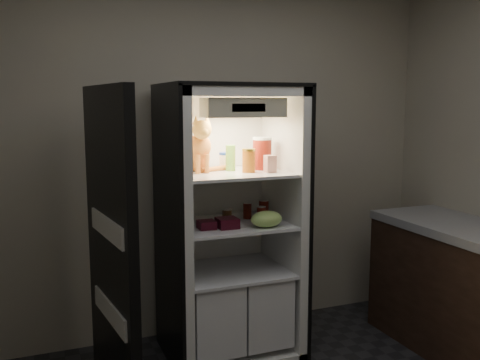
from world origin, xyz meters
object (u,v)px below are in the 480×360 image
at_px(tabby_cat, 198,150).
at_px(soda_can_c, 261,215).
at_px(berry_box_right, 227,223).
at_px(refrigerator, 228,242).
at_px(soda_can_a, 247,211).
at_px(grape_bag, 267,219).
at_px(parmesan_shaker, 231,158).
at_px(cream_carton, 270,164).
at_px(mayo_tub, 225,161).
at_px(soda_can_b, 264,209).
at_px(pepper_jar, 262,153).
at_px(condiment_jar, 227,215).
at_px(berry_box_left, 207,225).
at_px(salsa_jar, 249,160).

relative_size(tabby_cat, soda_can_c, 3.32).
bearing_deg(berry_box_right, refrigerator, 67.48).
xyz_separation_m(soda_can_a, grape_bag, (0.02, -0.29, -0.00)).
distance_m(parmesan_shaker, grape_bag, 0.49).
distance_m(tabby_cat, cream_carton, 0.49).
height_order(soda_can_a, soda_can_c, soda_can_c).
bearing_deg(berry_box_right, mayo_tub, 72.11).
bearing_deg(soda_can_b, soda_can_c, -120.54).
bearing_deg(pepper_jar, berry_box_right, -152.44).
relative_size(refrigerator, cream_carton, 16.48).
bearing_deg(parmesan_shaker, refrigerator, 156.59).
xyz_separation_m(soda_can_a, condiment_jar, (-0.17, -0.04, -0.01)).
distance_m(mayo_tub, pepper_jar, 0.26).
distance_m(soda_can_c, berry_box_left, 0.40).
bearing_deg(mayo_tub, soda_can_a, -25.21).
height_order(soda_can_c, grape_bag, soda_can_c).
bearing_deg(soda_can_b, parmesan_shaker, 177.60).
relative_size(soda_can_a, grape_bag, 0.52).
distance_m(soda_can_a, berry_box_right, 0.32).
relative_size(tabby_cat, pepper_jar, 1.70).
bearing_deg(parmesan_shaker, pepper_jar, -4.26).
bearing_deg(soda_can_b, cream_carton, -101.06).
xyz_separation_m(salsa_jar, pepper_jar, (0.14, 0.10, 0.03)).
relative_size(soda_can_c, condiment_jar, 1.24).
height_order(mayo_tub, berry_box_left, mayo_tub).
bearing_deg(grape_bag, cream_carton, 53.46).
bearing_deg(berry_box_left, parmesan_shaker, 35.38).
distance_m(parmesan_shaker, soda_can_c, 0.44).
xyz_separation_m(mayo_tub, salsa_jar, (0.09, -0.22, 0.02)).
bearing_deg(parmesan_shaker, cream_carton, -40.14).
bearing_deg(cream_carton, salsa_jar, 155.71).
distance_m(tabby_cat, berry_box_right, 0.53).
xyz_separation_m(refrigerator, condiment_jar, (-0.02, -0.02, 0.19)).
distance_m(pepper_jar, condiment_jar, 0.49).
relative_size(refrigerator, soda_can_a, 16.69).
xyz_separation_m(grape_bag, berry_box_left, (-0.38, 0.10, -0.03)).
bearing_deg(berry_box_left, pepper_jar, 17.68).
bearing_deg(salsa_jar, parmesan_shaker, 124.63).
xyz_separation_m(refrigerator, pepper_jar, (0.24, -0.02, 0.61)).
relative_size(parmesan_shaker, salsa_jar, 1.11).
bearing_deg(mayo_tub, grape_bag, -66.22).
relative_size(pepper_jar, berry_box_left, 2.07).
bearing_deg(soda_can_c, berry_box_left, -177.45).
height_order(mayo_tub, soda_can_b, mayo_tub).
bearing_deg(soda_can_a, berry_box_left, -152.24).
distance_m(soda_can_b, soda_can_c, 0.16).
bearing_deg(berry_box_right, soda_can_b, 27.19).
relative_size(soda_can_b, berry_box_right, 0.99).
height_order(pepper_jar, condiment_jar, pepper_jar).
relative_size(refrigerator, berry_box_left, 17.40).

